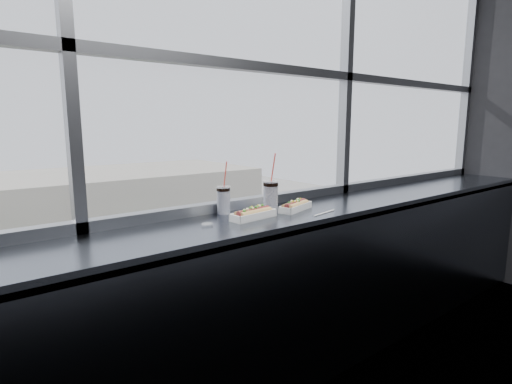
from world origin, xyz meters
TOP-DOWN VIEW (x-y plane):
  - wall_back_lower at (0.00, 1.50)m, footprint 6.00×0.00m
  - window_glass at (0.00, 1.52)m, footprint 6.00×0.00m
  - window_mullions at (0.00, 1.50)m, footprint 6.00×0.08m
  - counter at (0.00, 1.23)m, footprint 6.00×0.55m
  - counter_fascia at (0.00, 0.97)m, footprint 6.00×0.04m
  - hotdog_tray_left at (-0.13, 1.20)m, footprint 0.30×0.13m
  - hotdog_tray_right at (0.22, 1.22)m, footprint 0.30×0.18m
  - soda_cup_left at (-0.19, 1.42)m, footprint 0.09×0.09m
  - soda_cup_right at (0.08, 1.30)m, footprint 0.10×0.10m
  - loose_straw at (0.30, 1.04)m, footprint 0.22×0.05m
  - wrapper at (-0.43, 1.23)m, footprint 0.08×0.06m
  - street_asphalt at (0.00, 21.50)m, footprint 80.00×10.00m
  - car_far_b at (1.26, 25.50)m, footprint 2.95×6.10m
  - car_far_c at (11.43, 25.50)m, footprint 3.25×6.67m
  - car_near_e at (12.52, 17.50)m, footprint 2.90×6.38m
  - car_near_d at (6.32, 17.50)m, footprint 2.79×6.47m
  - pedestrian_c at (4.52, 29.66)m, footprint 0.95×0.72m
  - pedestrian_d at (9.78, 29.13)m, footprint 0.89×0.67m
  - tree_center at (1.17, 29.50)m, footprint 2.82×2.82m
  - tree_right at (11.15, 29.50)m, footprint 2.81×2.81m

SIDE VIEW (x-z plane):
  - street_asphalt at x=0.00m, z-range -11.00..-10.94m
  - pedestrian_d at x=9.78m, z-range -10.96..-8.96m
  - car_far_b at x=1.26m, z-range -10.94..-8.97m
  - car_near_e at x=12.52m, z-range -10.94..-8.85m
  - pedestrian_c at x=4.52m, z-range -10.96..-8.81m
  - car_near_d at x=6.32m, z-range -10.94..-8.80m
  - car_far_c at x=11.43m, z-range -10.94..-8.79m
  - tree_right at x=11.15m, z-range -10.22..-5.83m
  - tree_center at x=1.17m, z-range -10.21..-5.80m
  - wall_back_lower at x=0.00m, z-range -2.45..3.55m
  - counter_fascia at x=0.00m, z-range 0.03..1.07m
  - counter at x=0.00m, z-range 1.04..1.10m
  - loose_straw at x=0.30m, z-range 1.10..1.11m
  - wrapper at x=-0.43m, z-range 1.10..1.12m
  - hotdog_tray_right at x=0.22m, z-range 1.09..1.16m
  - hotdog_tray_left at x=-0.13m, z-range 1.09..1.17m
  - soda_cup_left at x=-0.19m, z-range 1.03..1.35m
  - soda_cup_right at x=0.08m, z-range 1.02..1.39m
  - window_glass at x=0.00m, z-range -0.70..5.30m
  - window_mullions at x=0.00m, z-range 1.10..3.50m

